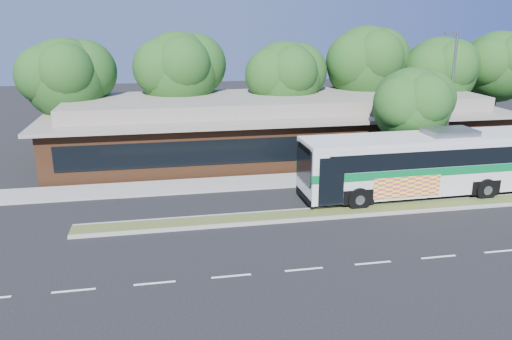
% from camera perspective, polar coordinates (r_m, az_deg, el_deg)
% --- Properties ---
extents(ground, '(120.00, 120.00, 0.00)m').
position_cam_1_polar(ground, '(26.04, 8.84, -5.48)').
color(ground, black).
rests_on(ground, ground).
extents(median_strip, '(26.00, 1.10, 0.15)m').
position_cam_1_polar(median_strip, '(26.54, 8.42, -4.85)').
color(median_strip, '#414C20').
rests_on(median_strip, ground).
extents(sidewalk, '(44.00, 2.60, 0.12)m').
position_cam_1_polar(sidewalk, '(31.75, 5.05, -1.10)').
color(sidewalk, gray).
rests_on(sidewalk, ground).
extents(parking_lot, '(14.00, 12.00, 0.01)m').
position_cam_1_polar(parking_lot, '(35.42, -26.06, -0.98)').
color(parking_lot, black).
rests_on(parking_lot, ground).
extents(plaza_building, '(33.20, 11.20, 4.45)m').
position_cam_1_polar(plaza_building, '(37.39, 2.41, 4.99)').
color(plaza_building, '#532F1A').
rests_on(plaza_building, ground).
extents(lamp_post, '(0.93, 0.18, 9.07)m').
position_cam_1_polar(lamp_post, '(34.13, 21.25, 7.46)').
color(lamp_post, slate).
rests_on(lamp_post, ground).
extents(tree_bg_a, '(6.47, 5.80, 8.63)m').
position_cam_1_polar(tree_bg_a, '(38.50, -20.30, 9.96)').
color(tree_bg_a, black).
rests_on(tree_bg_a, ground).
extents(tree_bg_b, '(6.69, 6.00, 9.00)m').
position_cam_1_polar(tree_bg_b, '(39.00, -8.22, 11.29)').
color(tree_bg_b, black).
rests_on(tree_bg_b, ground).
extents(tree_bg_c, '(6.24, 5.60, 8.26)m').
position_cam_1_polar(tree_bg_c, '(39.24, 3.79, 10.65)').
color(tree_bg_c, black).
rests_on(tree_bg_c, ground).
extents(tree_bg_d, '(6.91, 6.20, 9.37)m').
position_cam_1_polar(tree_bg_d, '(42.40, 12.93, 11.85)').
color(tree_bg_d, black).
rests_on(tree_bg_d, ground).
extents(tree_bg_e, '(6.47, 5.80, 8.50)m').
position_cam_1_polar(tree_bg_e, '(44.29, 20.62, 10.53)').
color(tree_bg_e, black).
rests_on(tree_bg_e, ground).
extents(tree_bg_f, '(6.69, 6.00, 8.92)m').
position_cam_1_polar(tree_bg_f, '(48.44, 26.27, 10.72)').
color(tree_bg_f, black).
rests_on(tree_bg_f, ground).
extents(transit_bus, '(13.84, 3.45, 3.86)m').
position_cam_1_polar(transit_bus, '(29.82, 18.32, 1.11)').
color(transit_bus, silver).
rests_on(transit_bus, ground).
extents(sedan, '(5.20, 2.70, 1.44)m').
position_cam_1_polar(sedan, '(33.57, -12.46, 0.74)').
color(sedan, '#A2A3A9').
rests_on(sedan, ground).
extents(sidewalk_tree, '(5.38, 4.83, 6.98)m').
position_cam_1_polar(sidewalk_tree, '(33.38, 17.84, 7.22)').
color(sidewalk_tree, black).
rests_on(sidewalk_tree, ground).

